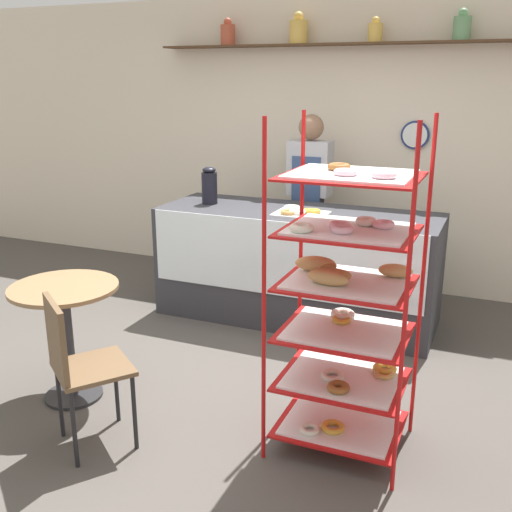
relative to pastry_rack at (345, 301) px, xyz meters
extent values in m
plane|color=#4C4742|center=(-0.82, 0.29, -0.85)|extent=(14.00, 14.00, 0.00)
cube|color=beige|center=(-0.82, 2.74, 0.50)|extent=(10.00, 0.06, 2.70)
cube|color=#4C331E|center=(-0.82, 2.59, 1.39)|extent=(3.41, 0.24, 0.02)
cylinder|color=#B24C33|center=(-1.88, 2.59, 1.50)|extent=(0.14, 0.14, 0.19)
sphere|color=#B24C33|center=(-1.88, 2.59, 1.61)|extent=(0.08, 0.08, 0.08)
cylinder|color=gold|center=(-1.18, 2.59, 1.50)|extent=(0.16, 0.16, 0.20)
sphere|color=gold|center=(-1.18, 2.59, 1.63)|extent=(0.09, 0.09, 0.09)
cylinder|color=gold|center=(-0.48, 2.59, 1.48)|extent=(0.13, 0.13, 0.15)
sphere|color=gold|center=(-0.48, 2.59, 1.58)|extent=(0.07, 0.07, 0.07)
cylinder|color=#669966|center=(0.23, 2.59, 1.50)|extent=(0.14, 0.14, 0.19)
sphere|color=#669966|center=(0.23, 2.59, 1.61)|extent=(0.08, 0.08, 0.08)
cylinder|color=navy|center=(-0.09, 2.69, 0.62)|extent=(0.25, 0.03, 0.25)
cylinder|color=white|center=(-0.09, 2.67, 0.62)|extent=(0.21, 0.00, 0.21)
cube|color=#333338|center=(-0.82, 1.65, -0.39)|extent=(2.28, 0.79, 0.92)
cube|color=silver|center=(-0.82, 1.24, -0.22)|extent=(2.19, 0.01, 0.59)
cylinder|color=#B71414|center=(-0.34, -0.28, 0.05)|extent=(0.02, 0.02, 1.80)
cylinder|color=#B71414|center=(0.35, -0.28, 0.05)|extent=(0.02, 0.02, 1.80)
cylinder|color=#B71414|center=(-0.34, 0.28, 0.05)|extent=(0.02, 0.02, 1.80)
cylinder|color=#B71414|center=(0.35, 0.28, 0.05)|extent=(0.02, 0.02, 1.80)
cube|color=#B71414|center=(0.01, 0.00, -0.73)|extent=(0.66, 0.54, 0.01)
cube|color=white|center=(0.01, 0.00, -0.71)|extent=(0.59, 0.48, 0.01)
torus|color=silver|center=(-0.12, -0.16, -0.69)|extent=(0.11, 0.11, 0.03)
torus|color=gold|center=(-0.01, -0.09, -0.69)|extent=(0.13, 0.13, 0.03)
cube|color=#B71414|center=(0.01, 0.00, -0.45)|extent=(0.66, 0.54, 0.01)
cube|color=white|center=(0.01, 0.00, -0.44)|extent=(0.59, 0.48, 0.01)
torus|color=silver|center=(-0.04, -0.04, -0.42)|extent=(0.13, 0.13, 0.03)
torus|color=brown|center=(0.02, -0.16, -0.41)|extent=(0.12, 0.12, 0.04)
torus|color=gold|center=(0.20, 0.15, -0.42)|extent=(0.13, 0.13, 0.03)
torus|color=tan|center=(0.21, 0.09, -0.42)|extent=(0.11, 0.11, 0.03)
cube|color=#B71414|center=(0.01, 0.00, -0.17)|extent=(0.66, 0.54, 0.01)
cube|color=white|center=(0.01, 0.00, -0.16)|extent=(0.59, 0.48, 0.01)
torus|color=silver|center=(-0.05, 0.16, -0.14)|extent=(0.13, 0.13, 0.04)
torus|color=gold|center=(-0.04, 0.09, -0.14)|extent=(0.10, 0.10, 0.03)
cube|color=#B71414|center=(0.01, 0.00, 0.10)|extent=(0.66, 0.54, 0.01)
cube|color=white|center=(0.01, 0.00, 0.11)|extent=(0.59, 0.48, 0.01)
ellipsoid|color=tan|center=(0.22, 0.14, 0.15)|extent=(0.18, 0.10, 0.07)
ellipsoid|color=#B27F47|center=(-0.07, -0.06, 0.16)|extent=(0.23, 0.14, 0.07)
ellipsoid|color=tan|center=(-0.19, 0.08, 0.16)|extent=(0.23, 0.13, 0.08)
ellipsoid|color=tan|center=(-0.06, -0.11, 0.16)|extent=(0.23, 0.09, 0.07)
ellipsoid|color=olive|center=(-0.16, 0.09, 0.15)|extent=(0.18, 0.10, 0.07)
cube|color=#B71414|center=(0.01, 0.00, 0.38)|extent=(0.66, 0.54, 0.01)
cube|color=white|center=(0.01, 0.00, 0.39)|extent=(0.59, 0.48, 0.01)
torus|color=silver|center=(0.07, 0.09, 0.41)|extent=(0.11, 0.11, 0.04)
torus|color=#EAB2C1|center=(0.00, -0.12, 0.41)|extent=(0.11, 0.11, 0.04)
torus|color=#EAB2C1|center=(0.16, 0.07, 0.41)|extent=(0.11, 0.11, 0.03)
torus|color=#EAB2C1|center=(-0.04, -0.03, 0.41)|extent=(0.11, 0.11, 0.03)
torus|color=silver|center=(-0.19, -0.16, 0.41)|extent=(0.12, 0.12, 0.04)
cube|color=#B71414|center=(0.01, 0.00, 0.65)|extent=(0.66, 0.54, 0.01)
cube|color=white|center=(0.01, 0.00, 0.66)|extent=(0.59, 0.48, 0.01)
torus|color=#EAB2C1|center=(0.18, -0.10, 0.69)|extent=(0.12, 0.12, 0.03)
torus|color=#EAB2C1|center=(0.00, -0.09, 0.69)|extent=(0.12, 0.12, 0.03)
torus|color=brown|center=(-0.07, 0.06, 0.69)|extent=(0.12, 0.12, 0.03)
cube|color=#282833|center=(-0.93, 2.26, -0.38)|extent=(0.22, 0.19, 0.94)
cube|color=#B2B2B7|center=(-0.93, 2.26, 0.33)|extent=(0.37, 0.22, 0.49)
cube|color=#334770|center=(-0.93, 2.14, 0.25)|extent=(0.26, 0.01, 0.41)
sphere|color=#8C664C|center=(-0.93, 2.26, 0.69)|extent=(0.22, 0.22, 0.22)
cylinder|color=#262628|center=(-1.70, -0.16, -0.84)|extent=(0.36, 0.36, 0.02)
cylinder|color=#333338|center=(-1.70, -0.16, -0.47)|extent=(0.06, 0.06, 0.71)
cylinder|color=olive|center=(-1.70, -0.16, -0.11)|extent=(0.66, 0.66, 0.02)
cylinder|color=black|center=(-1.01, -0.48, -0.62)|extent=(0.02, 0.02, 0.45)
cylinder|color=black|center=(-1.27, -0.29, -0.62)|extent=(0.02, 0.02, 0.45)
cylinder|color=black|center=(-1.21, -0.74, -0.62)|extent=(0.02, 0.02, 0.45)
cylinder|color=black|center=(-1.47, -0.54, -0.62)|extent=(0.02, 0.02, 0.45)
cube|color=brown|center=(-1.24, -0.51, -0.39)|extent=(0.53, 0.53, 0.03)
cube|color=brown|center=(-1.34, -0.65, -0.17)|extent=(0.31, 0.24, 0.40)
cylinder|color=black|center=(-1.62, 1.63, 0.21)|extent=(0.13, 0.13, 0.27)
ellipsoid|color=black|center=(-1.62, 1.63, 0.36)|extent=(0.11, 0.11, 0.05)
cube|color=white|center=(-0.76, 1.53, 0.08)|extent=(0.41, 0.32, 0.01)
torus|color=silver|center=(-0.78, 1.50, 0.11)|extent=(0.13, 0.13, 0.04)
torus|color=silver|center=(-0.87, 1.61, 0.11)|extent=(0.13, 0.13, 0.04)
torus|color=gold|center=(-0.71, 1.57, 0.10)|extent=(0.11, 0.11, 0.03)
torus|color=gold|center=(-0.67, 1.56, 0.10)|extent=(0.11, 0.11, 0.03)
torus|color=tan|center=(-0.84, 1.46, 0.10)|extent=(0.12, 0.12, 0.03)
camera|label=1|loc=(0.70, -2.86, 1.12)|focal=42.00mm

